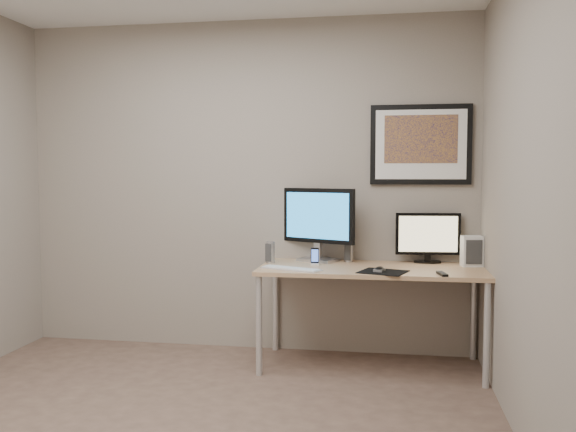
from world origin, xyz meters
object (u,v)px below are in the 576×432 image
object	(u,v)px
desk	(371,276)
framed_art	(421,144)
speaker_left	(270,252)
keyboard	(291,269)
speaker_right	(349,251)
fan_unit	(472,251)
monitor_tv	(428,236)
phone_dock	(315,256)
monitor_large	(318,221)

from	to	relation	value
desk	framed_art	xyz separation A→B (m)	(0.35, 0.33, 0.96)
desk	speaker_left	world-z (taller)	speaker_left
desk	speaker_left	distance (m)	0.78
speaker_left	keyboard	bearing A→B (deg)	-38.26
speaker_right	fan_unit	distance (m)	0.90
keyboard	monitor_tv	bearing A→B (deg)	49.17
keyboard	framed_art	bearing A→B (deg)	53.04
phone_dock	keyboard	xyz separation A→B (m)	(-0.14, -0.24, -0.06)
speaker_left	fan_unit	distance (m)	1.48
speaker_left	keyboard	size ratio (longest dim) A/B	0.37
monitor_large	monitor_tv	distance (m)	0.83
monitor_tv	fan_unit	size ratio (longest dim) A/B	2.17
speaker_left	framed_art	bearing A→B (deg)	29.86
framed_art	fan_unit	size ratio (longest dim) A/B	3.38
framed_art	desk	bearing A→B (deg)	-136.54
monitor_tv	fan_unit	distance (m)	0.34
framed_art	keyboard	distance (m)	1.37
speaker_left	fan_unit	xyz separation A→B (m)	(1.48, 0.07, 0.03)
speaker_right	monitor_large	bearing A→B (deg)	-164.55
monitor_large	speaker_left	bearing A→B (deg)	-132.44
monitor_tv	speaker_left	world-z (taller)	monitor_tv
framed_art	phone_dock	distance (m)	1.16
desk	speaker_right	world-z (taller)	speaker_right
framed_art	speaker_left	world-z (taller)	framed_art
speaker_left	monitor_tv	bearing A→B (deg)	26.93
desk	keyboard	distance (m)	0.60
monitor_large	speaker_right	distance (m)	0.33
framed_art	speaker_left	xyz separation A→B (m)	(-1.11, -0.24, -0.81)
monitor_tv	speaker_right	xyz separation A→B (m)	(-0.59, -0.03, -0.12)
monitor_large	monitor_tv	world-z (taller)	monitor_large
framed_art	speaker_left	bearing A→B (deg)	-167.86
speaker_right	framed_art	bearing A→B (deg)	21.39
speaker_left	speaker_right	bearing A→B (deg)	32.92
monitor_large	speaker_left	world-z (taller)	monitor_large
keyboard	speaker_right	bearing A→B (deg)	73.03
speaker_right	keyboard	world-z (taller)	speaker_right
fan_unit	monitor_large	bearing A→B (deg)	167.44
monitor_tv	speaker_right	world-z (taller)	monitor_tv
speaker_right	keyboard	distance (m)	0.60
monitor_large	keyboard	size ratio (longest dim) A/B	1.30
desk	keyboard	bearing A→B (deg)	-158.99
desk	fan_unit	xyz separation A→B (m)	(0.72, 0.17, 0.18)
desk	fan_unit	world-z (taller)	fan_unit
monitor_large	fan_unit	size ratio (longest dim) A/B	2.59
fan_unit	monitor_tv	bearing A→B (deg)	150.32
desk	monitor_tv	distance (m)	0.57
desk	speaker_right	distance (m)	0.34
framed_art	phone_dock	bearing A→B (deg)	-158.40
monitor_large	fan_unit	bearing A→B (deg)	20.86
monitor_large	fan_unit	distance (m)	1.15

